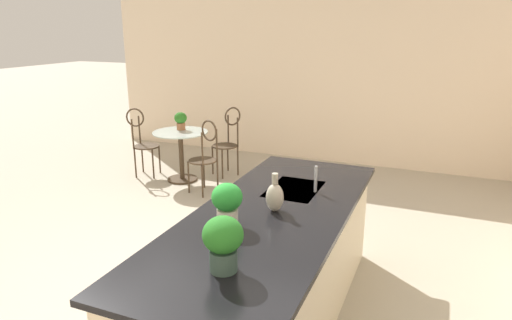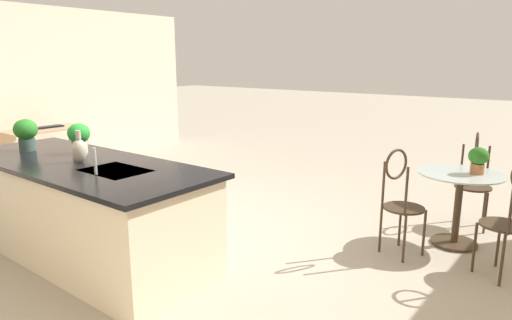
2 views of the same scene
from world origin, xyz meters
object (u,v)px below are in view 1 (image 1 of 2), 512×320
object	(u,v)px
vase_on_counter	(275,197)
chair_toward_desk	(228,138)
potted_plant_counter_near	(227,201)
bistro_table	(181,151)
chair_by_island	(205,153)
potted_plant_counter_far	(223,240)
chair_near_window	(142,139)
potted_plant_on_table	(181,120)

from	to	relation	value
vase_on_counter	chair_toward_desk	bearing A→B (deg)	-148.51
potted_plant_counter_near	chair_toward_desk	bearing A→B (deg)	-153.86
chair_toward_desk	bistro_table	bearing A→B (deg)	-43.90
chair_by_island	chair_toward_desk	distance (m)	0.90
chair_by_island	chair_toward_desk	bearing A→B (deg)	-173.81
potted_plant_counter_near	vase_on_counter	size ratio (longest dim) A/B	1.03
chair_by_island	potted_plant_counter_far	size ratio (longest dim) A/B	3.26
chair_near_window	potted_plant_counter_near	size ratio (longest dim) A/B	3.51
chair_near_window	vase_on_counter	world-z (taller)	vase_on_counter
bistro_table	chair_near_window	distance (m)	0.67
potted_plant_on_table	potted_plant_counter_near	xyz separation A→B (m)	(3.10, 2.29, 0.20)
bistro_table	potted_plant_counter_near	xyz separation A→B (m)	(2.97, 2.22, 0.64)
chair_near_window	chair_by_island	size ratio (longest dim) A/B	1.00
chair_near_window	potted_plant_counter_near	bearing A→B (deg)	44.35
chair_toward_desk	potted_plant_on_table	world-z (taller)	chair_toward_desk
bistro_table	potted_plant_on_table	bearing A→B (deg)	-154.06
chair_by_island	potted_plant_counter_far	bearing A→B (deg)	30.58
bistro_table	chair_near_window	world-z (taller)	chair_near_window
bistro_table	chair_toward_desk	world-z (taller)	chair_toward_desk
chair_by_island	potted_plant_on_table	size ratio (longest dim) A/B	4.00
vase_on_counter	potted_plant_counter_far	bearing A→B (deg)	2.17
potted_plant_counter_far	vase_on_counter	size ratio (longest dim) A/B	1.11
chair_by_island	bistro_table	bearing A→B (deg)	-120.88
chair_by_island	chair_toward_desk	size ratio (longest dim) A/B	1.00
bistro_table	potted_plant_on_table	distance (m)	0.46
potted_plant_counter_near	potted_plant_counter_far	bearing A→B (deg)	24.09
chair_by_island	potted_plant_counter_near	size ratio (longest dim) A/B	3.51
bistro_table	potted_plant_counter_near	size ratio (longest dim) A/B	2.70
chair_by_island	potted_plant_counter_far	world-z (taller)	potted_plant_counter_far
chair_toward_desk	vase_on_counter	xyz separation A→B (m)	(3.15, 1.93, 0.46)
chair_near_window	chair_by_island	distance (m)	1.31
chair_by_island	potted_plant_counter_far	xyz separation A→B (m)	(3.16, 1.87, 0.53)
chair_toward_desk	chair_by_island	bearing A→B (deg)	6.19
potted_plant_counter_far	vase_on_counter	bearing A→B (deg)	-177.83
bistro_table	vase_on_counter	world-z (taller)	vase_on_counter
chair_near_window	bistro_table	bearing A→B (deg)	91.40
chair_toward_desk	potted_plant_on_table	xyz separation A→B (m)	(0.40, -0.57, 0.32)
chair_near_window	potted_plant_counter_far	world-z (taller)	potted_plant_counter_far
chair_toward_desk	potted_plant_counter_far	xyz separation A→B (m)	(4.05, 1.96, 0.53)
chair_near_window	vase_on_counter	bearing A→B (deg)	49.97
chair_near_window	potted_plant_counter_far	size ratio (longest dim) A/B	3.26
chair_toward_desk	potted_plant_counter_far	distance (m)	4.53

